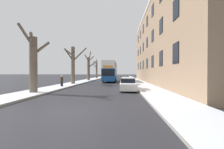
% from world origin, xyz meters
% --- Properties ---
extents(ground_plane, '(320.00, 320.00, 0.00)m').
position_xyz_m(ground_plane, '(0.00, 0.00, 0.00)').
color(ground_plane, '#28282D').
extents(sidewalk_left, '(3.02, 130.00, 0.16)m').
position_xyz_m(sidewalk_left, '(-5.81, 53.00, 0.08)').
color(sidewalk_left, gray).
rests_on(sidewalk_left, ground).
extents(sidewalk_right, '(3.02, 130.00, 0.16)m').
position_xyz_m(sidewalk_right, '(5.81, 53.00, 0.08)').
color(sidewalk_right, gray).
rests_on(sidewalk_right, ground).
extents(terrace_facade_right, '(9.10, 38.99, 14.53)m').
position_xyz_m(terrace_facade_right, '(11.81, 20.71, 7.27)').
color(terrace_facade_right, '#8C7056').
rests_on(terrace_facade_right, ground).
extents(bare_tree_left_0, '(2.34, 2.14, 6.37)m').
position_xyz_m(bare_tree_left_0, '(-5.62, 6.02, 2.91)').
color(bare_tree_left_0, brown).
rests_on(bare_tree_left_0, ground).
extents(bare_tree_left_1, '(3.63, 1.60, 6.25)m').
position_xyz_m(bare_tree_left_1, '(-5.41, 16.82, 3.36)').
color(bare_tree_left_1, brown).
rests_on(bare_tree_left_1, ground).
extents(bare_tree_left_2, '(2.78, 3.38, 6.97)m').
position_xyz_m(bare_tree_left_2, '(-5.35, 28.48, 3.27)').
color(bare_tree_left_2, brown).
rests_on(bare_tree_left_2, ground).
extents(bare_tree_left_3, '(1.67, 3.01, 6.44)m').
position_xyz_m(bare_tree_left_3, '(-5.45, 40.17, 3.00)').
color(bare_tree_left_3, brown).
rests_on(bare_tree_left_3, ground).
extents(double_decker_bus, '(2.61, 10.93, 4.27)m').
position_xyz_m(double_decker_bus, '(0.11, 25.46, 2.41)').
color(double_decker_bus, '#194C99').
rests_on(double_decker_bus, ground).
extents(parked_car_0, '(1.73, 4.43, 1.41)m').
position_xyz_m(parked_car_0, '(3.25, 9.19, 0.65)').
color(parked_car_0, silver).
rests_on(parked_car_0, ground).
extents(parked_car_1, '(1.69, 4.32, 1.32)m').
position_xyz_m(parked_car_1, '(3.25, 15.67, 0.61)').
color(parked_car_1, '#9EA3AD').
rests_on(parked_car_1, ground).
extents(parked_car_2, '(1.81, 4.08, 1.45)m').
position_xyz_m(parked_car_2, '(3.25, 21.27, 0.66)').
color(parked_car_2, '#474C56').
rests_on(parked_car_2, ground).
extents(parked_car_3, '(1.68, 3.93, 1.46)m').
position_xyz_m(parked_car_3, '(3.25, 26.92, 0.67)').
color(parked_car_3, slate).
rests_on(parked_car_3, ground).
extents(oncoming_van, '(1.93, 5.40, 2.12)m').
position_xyz_m(oncoming_van, '(-1.02, 41.27, 1.16)').
color(oncoming_van, '#333842').
rests_on(oncoming_van, ground).
extents(pedestrian_left_sidewalk, '(0.35, 0.35, 1.60)m').
position_xyz_m(pedestrian_left_sidewalk, '(-5.42, 12.17, 0.88)').
color(pedestrian_left_sidewalk, black).
rests_on(pedestrian_left_sidewalk, ground).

